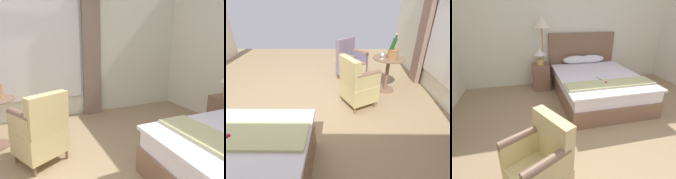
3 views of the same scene
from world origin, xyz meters
TOP-DOWN VIEW (x-y plane):
  - wall_window_side at (-2.75, 0.00)m, footprint 0.27×6.49m
  - armchair_by_window at (-1.14, -0.04)m, footprint 0.71×0.71m

SIDE VIEW (x-z plane):
  - armchair_by_window at x=-1.14m, z-range -0.04..0.88m
  - wall_window_side at x=-2.75m, z-range -0.01..2.89m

